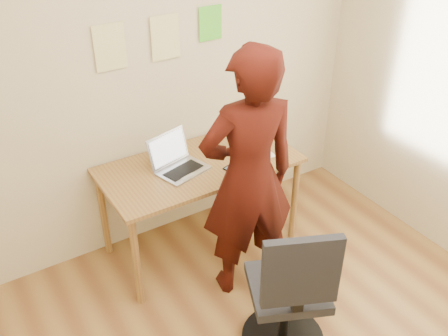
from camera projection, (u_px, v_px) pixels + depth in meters
room at (317, 197)px, 2.12m from camera, size 3.58×3.58×2.78m
desk at (200, 174)px, 3.57m from camera, size 1.40×0.70×0.74m
laptop at (178, 162)px, 3.43m from camera, size 0.40×0.37×0.24m
paper_sheet at (255, 151)px, 3.67m from camera, size 0.22×0.30×0.00m
phone at (233, 170)px, 3.43m from camera, size 0.10×0.15×0.01m
wall_note_left at (110, 47)px, 3.16m from camera, size 0.21×0.00×0.30m
wall_note_mid at (165, 37)px, 3.33m from camera, size 0.21×0.00×0.30m
wall_note_right at (210, 23)px, 3.47m from camera, size 0.18×0.00×0.24m
office_chair at (290, 299)px, 2.86m from camera, size 0.57×0.58×0.99m
person at (248, 179)px, 3.11m from camera, size 0.71×0.54×1.75m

